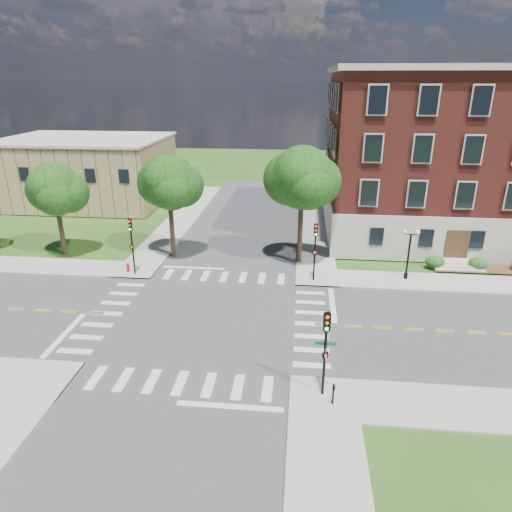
# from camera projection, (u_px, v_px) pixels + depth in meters

# --- Properties ---
(ground) EXTENTS (160.00, 160.00, 0.00)m
(ground) POSITION_uv_depth(u_px,v_px,m) (207.00, 319.00, 31.60)
(ground) COLOR #285417
(ground) RESTS_ON ground
(road_ew) EXTENTS (90.00, 12.00, 0.01)m
(road_ew) POSITION_uv_depth(u_px,v_px,m) (207.00, 319.00, 31.60)
(road_ew) COLOR #3D3D3F
(road_ew) RESTS_ON ground
(road_ns) EXTENTS (12.00, 90.00, 0.01)m
(road_ns) POSITION_uv_depth(u_px,v_px,m) (207.00, 319.00, 31.60)
(road_ns) COLOR #3D3D3F
(road_ns) RESTS_ON ground
(sidewalk_ne) EXTENTS (34.00, 34.00, 0.12)m
(sidewalk_ne) POSITION_uv_depth(u_px,v_px,m) (394.00, 249.00, 44.35)
(sidewalk_ne) COLOR #9E9B93
(sidewalk_ne) RESTS_ON ground
(sidewalk_nw) EXTENTS (34.00, 34.00, 0.12)m
(sidewalk_nw) POSITION_uv_depth(u_px,v_px,m) (91.00, 238.00, 47.29)
(sidewalk_nw) COLOR #9E9B93
(sidewalk_nw) RESTS_ON ground
(crosswalk_east) EXTENTS (2.20, 10.20, 0.02)m
(crosswalk_east) POSITION_uv_depth(u_px,v_px,m) (311.00, 324.00, 30.92)
(crosswalk_east) COLOR silver
(crosswalk_east) RESTS_ON ground
(stop_bar_east) EXTENTS (0.40, 5.50, 0.00)m
(stop_bar_east) POSITION_uv_depth(u_px,v_px,m) (333.00, 305.00, 33.54)
(stop_bar_east) COLOR silver
(stop_bar_east) RESTS_ON ground
(main_building) EXTENTS (30.60, 22.40, 16.50)m
(main_building) POSITION_uv_depth(u_px,v_px,m) (478.00, 154.00, 46.64)
(main_building) COLOR #B3AD9E
(main_building) RESTS_ON ground
(secondary_building) EXTENTS (20.40, 15.40, 8.30)m
(secondary_building) POSITION_uv_depth(u_px,v_px,m) (87.00, 170.00, 59.92)
(secondary_building) COLOR #9E8757
(secondary_building) RESTS_ON ground
(tree_b) EXTENTS (4.65, 4.65, 8.52)m
(tree_b) POSITION_uv_depth(u_px,v_px,m) (55.00, 189.00, 40.84)
(tree_b) COLOR black
(tree_b) RESTS_ON ground
(tree_c) EXTENTS (4.86, 4.86, 9.35)m
(tree_c) POSITION_uv_depth(u_px,v_px,m) (169.00, 182.00, 40.17)
(tree_c) COLOR black
(tree_c) RESTS_ON ground
(tree_d) EXTENTS (5.39, 5.39, 10.31)m
(tree_d) POSITION_uv_depth(u_px,v_px,m) (302.00, 178.00, 38.43)
(tree_d) COLOR black
(tree_d) RESTS_ON ground
(traffic_signal_se) EXTENTS (0.38, 0.46, 4.80)m
(traffic_signal_se) POSITION_uv_depth(u_px,v_px,m) (326.00, 344.00, 22.81)
(traffic_signal_se) COLOR black
(traffic_signal_se) RESTS_ON ground
(traffic_signal_ne) EXTENTS (0.34, 0.39, 4.80)m
(traffic_signal_ne) POSITION_uv_depth(u_px,v_px,m) (315.00, 245.00, 36.30)
(traffic_signal_ne) COLOR black
(traffic_signal_ne) RESTS_ON ground
(traffic_signal_nw) EXTENTS (0.38, 0.46, 4.80)m
(traffic_signal_nw) POSITION_uv_depth(u_px,v_px,m) (131.00, 239.00, 37.50)
(traffic_signal_nw) COLOR black
(traffic_signal_nw) RESTS_ON ground
(twin_lamp_west) EXTENTS (1.36, 0.36, 4.23)m
(twin_lamp_west) POSITION_uv_depth(u_px,v_px,m) (409.00, 251.00, 36.77)
(twin_lamp_west) COLOR black
(twin_lamp_west) RESTS_ON ground
(street_sign_pole) EXTENTS (1.10, 1.10, 3.10)m
(street_sign_pole) POSITION_uv_depth(u_px,v_px,m) (325.00, 357.00, 23.23)
(street_sign_pole) COLOR gray
(street_sign_pole) RESTS_ON ground
(push_button_post) EXTENTS (0.14, 0.21, 1.20)m
(push_button_post) POSITION_uv_depth(u_px,v_px,m) (333.00, 393.00, 22.94)
(push_button_post) COLOR black
(push_button_post) RESTS_ON ground
(fire_hydrant) EXTENTS (0.35, 0.35, 0.75)m
(fire_hydrant) POSITION_uv_depth(u_px,v_px,m) (128.00, 267.00, 38.95)
(fire_hydrant) COLOR red
(fire_hydrant) RESTS_ON ground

